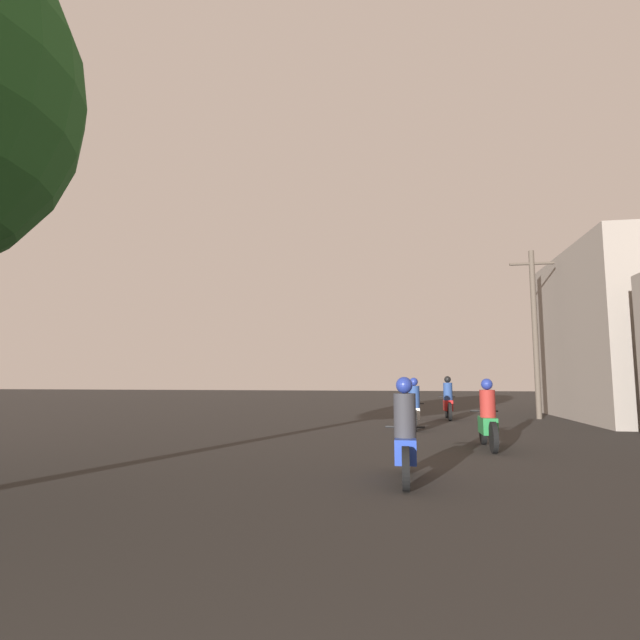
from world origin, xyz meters
The scene contains 6 objects.
motorcycle_blue centered at (0.06, 7.75, 0.60)m, with size 0.60×1.84×1.50m.
motorcycle_green centered at (1.81, 11.46, 0.60)m, with size 0.60×1.97×1.47m.
motorcycle_white centered at (0.35, 15.32, 0.60)m, with size 0.60×1.92×1.50m.
motorcycle_red centered at (1.63, 19.05, 0.63)m, with size 0.60×1.94×1.56m.
building_right_far centered at (8.34, 19.58, 3.05)m, with size 4.87×7.86×6.09m.
utility_pole_far centered at (4.92, 19.78, 3.30)m, with size 1.60×0.20×6.28m.
Camera 1 is at (0.06, 0.24, 1.48)m, focal length 28.00 mm.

